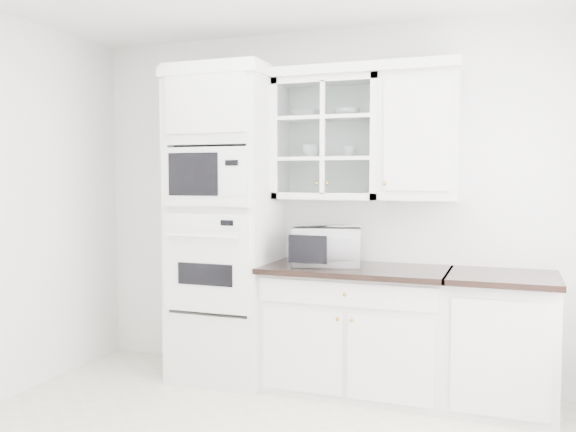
% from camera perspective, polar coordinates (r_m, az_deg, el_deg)
% --- Properties ---
extents(room_shell, '(4.00, 3.50, 2.70)m').
position_cam_1_polar(room_shell, '(3.52, -1.98, 7.18)').
color(room_shell, white).
rests_on(room_shell, ground).
extents(oven_column, '(0.76, 0.68, 2.40)m').
position_cam_1_polar(oven_column, '(4.73, -5.85, -0.78)').
color(oven_column, white).
rests_on(oven_column, ground).
extents(base_cabinet_run, '(1.32, 0.67, 0.92)m').
position_cam_1_polar(base_cabinet_run, '(4.53, 6.37, -10.43)').
color(base_cabinet_run, white).
rests_on(base_cabinet_run, ground).
extents(extra_base_cabinet, '(0.72, 0.67, 0.92)m').
position_cam_1_polar(extra_base_cabinet, '(4.41, 19.34, -11.01)').
color(extra_base_cabinet, white).
rests_on(extra_base_cabinet, ground).
extents(upper_cabinet_glass, '(0.80, 0.33, 0.90)m').
position_cam_1_polar(upper_cabinet_glass, '(4.60, 3.86, 7.21)').
color(upper_cabinet_glass, white).
rests_on(upper_cabinet_glass, room_shell).
extents(upper_cabinet_solid, '(0.55, 0.33, 0.90)m').
position_cam_1_polar(upper_cabinet_solid, '(4.46, 12.28, 7.25)').
color(upper_cabinet_solid, white).
rests_on(upper_cabinet_solid, room_shell).
extents(crown_molding, '(2.14, 0.38, 0.07)m').
position_cam_1_polar(crown_molding, '(4.66, 2.52, 13.17)').
color(crown_molding, white).
rests_on(crown_molding, room_shell).
extents(countertop_microwave, '(0.57, 0.51, 0.28)m').
position_cam_1_polar(countertop_microwave, '(4.47, 3.66, -2.81)').
color(countertop_microwave, white).
rests_on(countertop_microwave, base_cabinet_run).
extents(bowl_a, '(0.26, 0.26, 0.06)m').
position_cam_1_polar(bowl_a, '(4.67, 1.88, 9.49)').
color(bowl_a, white).
rests_on(bowl_a, upper_cabinet_glass).
extents(bowl_b, '(0.22, 0.22, 0.06)m').
position_cam_1_polar(bowl_b, '(4.58, 5.51, 9.60)').
color(bowl_b, white).
rests_on(bowl_b, upper_cabinet_glass).
extents(cup_a, '(0.16, 0.16, 0.10)m').
position_cam_1_polar(cup_a, '(4.66, 2.11, 6.06)').
color(cup_a, white).
rests_on(cup_a, upper_cabinet_glass).
extents(cup_b, '(0.09, 0.09, 0.09)m').
position_cam_1_polar(cup_b, '(4.55, 5.77, 6.02)').
color(cup_b, white).
rests_on(cup_b, upper_cabinet_glass).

